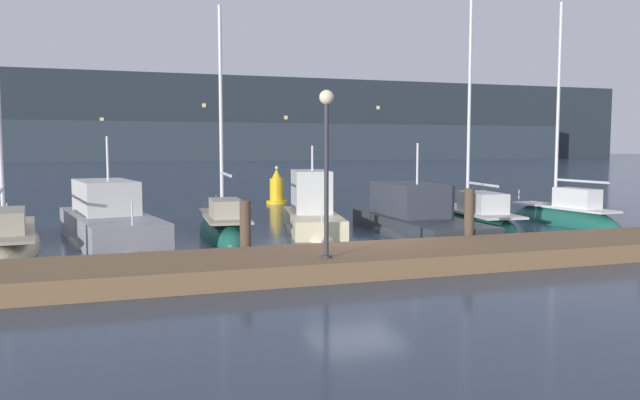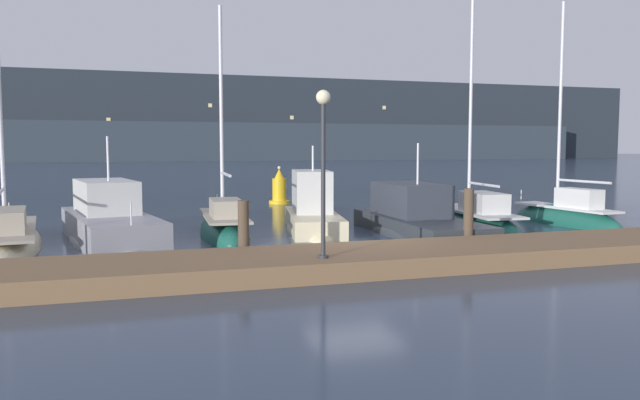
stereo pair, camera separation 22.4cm
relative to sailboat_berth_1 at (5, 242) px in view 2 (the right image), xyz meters
name	(u,v)px [view 2 (the right image)]	position (x,y,z in m)	size (l,w,h in m)	color
ground_plane	(355,252)	(9.42, -4.04, -0.13)	(400.00, 400.00, 0.00)	#2D3D51
dock	(387,258)	(9.42, -6.27, 0.09)	(29.00, 2.80, 0.45)	brown
mooring_pile_1	(244,232)	(6.21, -4.62, 0.66)	(0.28, 0.28, 1.58)	#4C3D2D
mooring_pile_2	(468,219)	(12.63, -4.62, 0.74)	(0.28, 0.28, 1.75)	#4C3D2D
sailboat_berth_1	(5,242)	(0.00, 0.00, 0.00)	(2.82, 7.57, 11.58)	beige
motorboat_berth_2	(110,230)	(2.94, 0.10, 0.22)	(3.62, 7.47, 3.75)	gray
sailboat_berth_3	(224,233)	(6.48, 0.27, -0.02)	(1.86, 5.65, 8.33)	#195647
motorboat_berth_4	(313,219)	(9.67, 0.75, 0.25)	(2.91, 6.08, 3.46)	beige
motorboat_berth_5	(417,227)	(12.73, -1.23, 0.12)	(2.58, 7.33, 3.66)	#2D3338
sailboat_berth_6	(475,222)	(15.75, 0.11, 0.01)	(2.60, 6.65, 8.97)	#195647
sailboat_berth_7	(566,221)	(19.19, -0.64, 0.02)	(1.64, 5.47, 9.06)	#195647
channel_buoy	(279,190)	(11.01, 11.05, 0.59)	(1.07, 1.07, 1.93)	gold
dock_lamppost	(323,145)	(7.56, -6.96, 2.82)	(0.32, 0.32, 3.70)	#2D2D33
hillside_backdrop	(167,122)	(13.01, 121.29, 8.31)	(240.00, 23.00, 18.34)	#232B33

